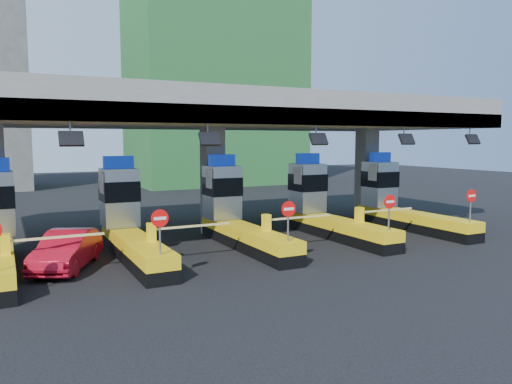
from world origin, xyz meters
name	(u,v)px	position (x,y,z in m)	size (l,w,h in m)	color
ground	(237,245)	(0.00, 0.00, 0.00)	(120.00, 120.00, 0.00)	black
toll_canopy	(213,115)	(0.00, 2.87, 6.13)	(28.00, 12.09, 7.00)	slate
toll_lane_left	(128,222)	(-5.00, 0.28, 1.40)	(4.43, 8.00, 4.16)	black
toll_lane_center	(235,214)	(0.00, 0.28, 1.40)	(4.43, 8.00, 4.16)	black
toll_lane_right	(323,208)	(5.00, 0.28, 1.40)	(4.43, 8.00, 4.16)	black
toll_lane_far_right	(397,202)	(10.00, 0.28, 1.40)	(4.43, 8.00, 4.16)	black
bg_building_scaffold	(214,58)	(12.00, 32.00, 14.00)	(18.00, 12.00, 28.00)	#1E5926
red_car	(67,250)	(-7.58, -1.04, 0.72)	(1.53, 4.38, 1.44)	red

